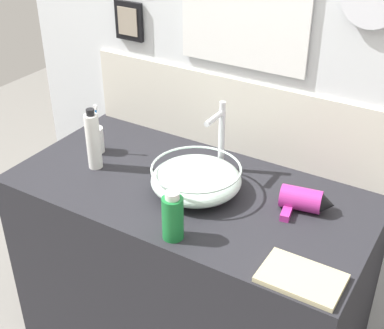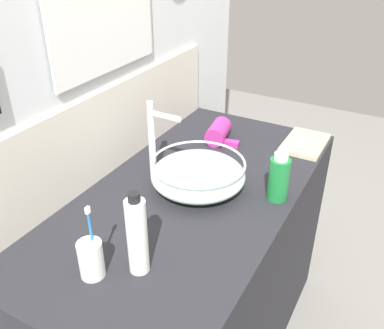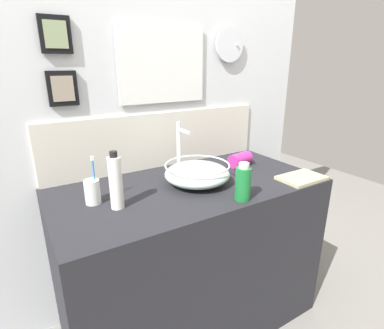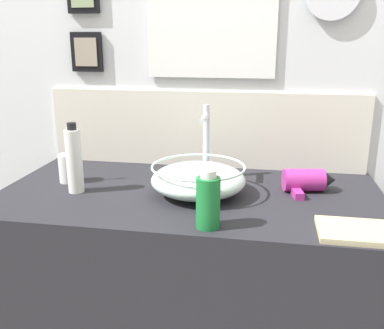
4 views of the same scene
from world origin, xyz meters
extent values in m
plane|color=gray|center=(0.00, 0.00, 0.00)|extent=(6.00, 6.00, 0.00)
cube|color=#232328|center=(0.00, 0.00, 0.41)|extent=(1.30, 0.66, 0.82)
cube|color=silver|center=(0.00, 0.36, 1.25)|extent=(1.99, 0.06, 2.49)
cube|color=beige|center=(0.00, 0.32, 0.98)|extent=(1.28, 0.02, 0.31)
cube|color=white|center=(0.03, 0.32, 1.37)|extent=(0.43, 0.01, 0.32)
cube|color=white|center=(0.03, 0.32, 1.37)|extent=(0.49, 0.01, 0.38)
cylinder|color=silver|center=(0.46, 0.31, 1.49)|extent=(0.19, 0.01, 0.19)
cylinder|color=silver|center=(0.50, 0.32, 1.49)|extent=(0.01, 0.06, 0.01)
cube|color=black|center=(-0.48, 0.32, 1.50)|extent=(0.13, 0.02, 0.15)
cube|color=gray|center=(-0.48, 0.31, 1.50)|extent=(0.09, 0.01, 0.11)
cube|color=black|center=(-0.48, 0.32, 1.28)|extent=(0.13, 0.02, 0.15)
cube|color=gray|center=(-0.48, 0.31, 1.28)|extent=(0.09, 0.01, 0.11)
ellipsoid|color=silver|center=(0.03, -0.01, 0.87)|extent=(0.32, 0.32, 0.10)
torus|color=silver|center=(0.03, -0.01, 0.92)|extent=(0.32, 0.32, 0.01)
torus|color=#B2B7BC|center=(0.03, -0.01, 0.83)|extent=(0.12, 0.12, 0.01)
cylinder|color=silver|center=(0.03, 0.17, 0.95)|extent=(0.02, 0.02, 0.25)
cylinder|color=silver|center=(0.03, 0.11, 1.06)|extent=(0.02, 0.11, 0.02)
cylinder|color=silver|center=(0.03, 0.17, 1.09)|extent=(0.02, 0.02, 0.03)
cylinder|color=#B22D8C|center=(0.38, 0.08, 0.86)|extent=(0.15, 0.10, 0.08)
cone|color=black|center=(0.47, 0.10, 0.86)|extent=(0.06, 0.07, 0.07)
cube|color=#B22D8C|center=(0.36, 0.03, 0.83)|extent=(0.05, 0.09, 0.02)
cylinder|color=white|center=(-0.46, 0.03, 0.87)|extent=(0.06, 0.06, 0.10)
cylinder|color=blue|center=(-0.44, 0.04, 0.92)|extent=(0.01, 0.01, 0.18)
cube|color=white|center=(-0.44, 0.04, 1.02)|extent=(0.01, 0.01, 0.02)
cylinder|color=white|center=(-0.38, -0.06, 0.93)|extent=(0.05, 0.05, 0.22)
cylinder|color=black|center=(-0.38, -0.06, 1.05)|extent=(0.03, 0.03, 0.02)
cylinder|color=#197233|center=(0.10, -0.27, 0.90)|extent=(0.07, 0.07, 0.14)
cylinder|color=silver|center=(0.10, -0.27, 0.98)|extent=(0.04, 0.04, 0.02)
cube|color=tan|center=(0.52, -0.24, 0.83)|extent=(0.23, 0.15, 0.02)
camera|label=1|loc=(0.84, -1.36, 1.87)|focal=50.00mm
camera|label=2|loc=(-1.04, -0.58, 1.63)|focal=40.00mm
camera|label=3|loc=(-0.70, -1.16, 1.38)|focal=28.00mm
camera|label=4|loc=(0.25, -1.35, 1.33)|focal=40.00mm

